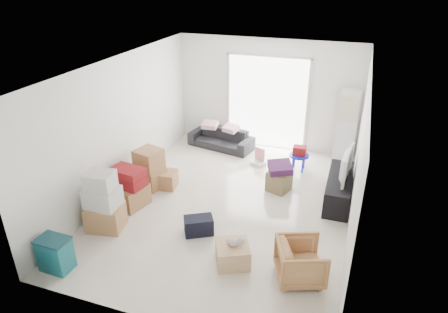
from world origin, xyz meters
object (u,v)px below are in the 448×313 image
tv_console (339,188)px  television (341,174)px  storage_bins (55,254)px  ottoman (279,181)px  wood_crate (233,254)px  ac_tower (346,127)px  armchair (301,260)px  sofa (221,136)px  kids_table (299,154)px

tv_console → television: 0.32m
storage_bins → ottoman: (2.71, 3.45, -0.07)m
storage_bins → wood_crate: storage_bins is taller
ac_tower → armchair: ac_tower is taller
tv_console → storage_bins: 5.20m
tv_console → television: (0.00, 0.00, 0.32)m
ac_tower → tv_console: 1.89m
tv_console → ottoman: bearing=-179.9°
television → sofa: size_ratio=0.59×
armchair → wood_crate: bearing=68.4°
storage_bins → kids_table: 5.36m
ottoman → wood_crate: (-0.21, -2.44, -0.04)m
ac_tower → storage_bins: (-3.85, -5.23, -0.60)m
television → ottoman: bearing=95.1°
armchair → kids_table: 3.53m
television → armchair: 2.49m
storage_bins → armchair: bearing=15.7°
tv_console → television: bearing=0.0°
ac_tower → television: (0.05, -1.79, -0.30)m
ac_tower → television: 1.81m
television → ottoman: size_ratio=2.36×
ottoman → kids_table: kids_table is taller
sofa → ottoman: (1.84, -1.64, -0.11)m
wood_crate → ac_tower: bearing=72.3°
ac_tower → wood_crate: size_ratio=3.49×
television → armchair: (-0.36, -2.45, -0.24)m
armchair → ottoman: bearing=-2.5°
sofa → kids_table: 2.16m
ottoman → armchair: bearing=-71.3°
sofa → ottoman: sofa is taller
ac_tower → kids_table: ac_tower is taller
ottoman → ac_tower: bearing=57.5°
television → storage_bins: (-3.90, -3.45, -0.30)m
armchair → ottoman: size_ratio=1.65×
tv_console → television: television is taller
tv_console → storage_bins: storage_bins is taller
ac_tower → ottoman: 2.22m
ac_tower → armchair: 4.28m
sofa → armchair: armchair is taller
ac_tower → wood_crate: 4.50m
kids_table → armchair: bearing=-80.2°
sofa → storage_bins: 5.16m
sofa → wood_crate: 4.40m
kids_table → sofa: bearing=163.6°
sofa → storage_bins: (-0.87, -5.08, -0.04)m
tv_console → sofa: bearing=151.6°
tv_console → storage_bins: size_ratio=2.78×
tv_console → ac_tower: bearing=91.6°
ac_tower → tv_console: ac_tower is taller
wood_crate → sofa: bearing=111.7°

